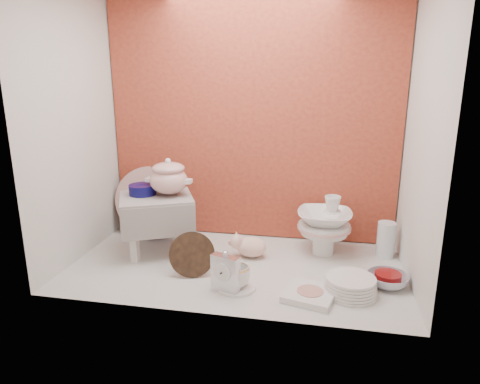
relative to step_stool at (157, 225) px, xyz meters
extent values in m
plane|color=silver|center=(0.49, -0.11, -0.17)|extent=(1.80, 1.80, 0.00)
cube|color=#B34C2C|center=(0.49, 0.39, 0.58)|extent=(1.80, 0.06, 1.50)
cube|color=silver|center=(-0.41, -0.11, 0.58)|extent=(0.06, 1.00, 1.50)
cube|color=silver|center=(1.39, -0.11, 0.58)|extent=(0.06, 1.00, 1.50)
cylinder|color=#0B0A4C|center=(-0.09, 0.02, 0.20)|extent=(0.19, 0.19, 0.06)
imported|color=white|center=(-0.10, 0.25, -0.04)|extent=(0.32, 0.32, 0.27)
cube|color=silver|center=(0.50, -0.40, -0.07)|extent=(0.15, 0.10, 0.21)
ellipsoid|color=beige|center=(0.55, 0.03, -0.11)|extent=(0.25, 0.21, 0.13)
cylinder|color=white|center=(0.54, -0.35, -0.17)|extent=(0.25, 0.25, 0.01)
imported|color=white|center=(0.54, -0.35, -0.11)|extent=(0.17, 0.17, 0.11)
cube|color=white|center=(0.90, -0.37, -0.16)|extent=(0.27, 0.27, 0.03)
cylinder|color=white|center=(1.09, -0.31, -0.13)|extent=(0.27, 0.27, 0.09)
imported|color=silver|center=(1.28, -0.18, -0.14)|extent=(0.25, 0.25, 0.06)
cylinder|color=silver|center=(1.31, 0.19, -0.07)|extent=(0.12, 0.12, 0.21)
camera|label=1|loc=(0.93, -2.24, 0.85)|focal=32.33mm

